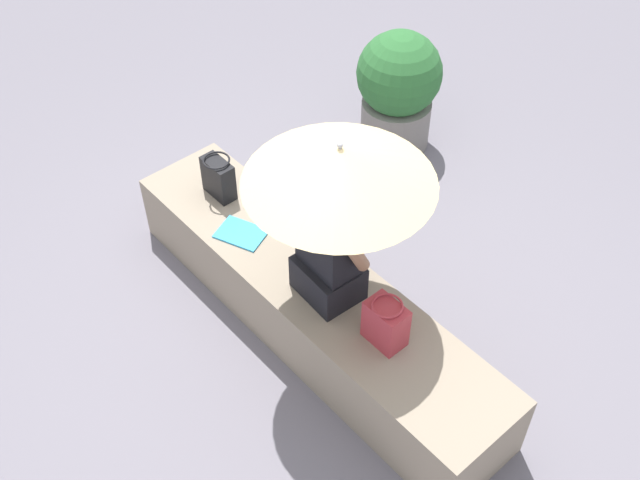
{
  "coord_description": "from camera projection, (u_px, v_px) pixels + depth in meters",
  "views": [
    {
      "loc": [
        -2.2,
        1.87,
        3.71
      ],
      "look_at": [
        -0.07,
        0.0,
        0.81
      ],
      "focal_mm": 43.7,
      "sensor_mm": 36.0,
      "label": 1
    }
  ],
  "objects": [
    {
      "name": "parasol",
      "position": [
        340.0,
        166.0,
        3.58
      ],
      "size": [
        0.94,
        0.94,
        1.07
      ],
      "color": "#B7B7BC",
      "rests_on": "stone_bench"
    },
    {
      "name": "magazine",
      "position": [
        241.0,
        233.0,
        4.58
      ],
      "size": [
        0.34,
        0.29,
        0.01
      ],
      "primitive_type": "cube",
      "rotation": [
        0.0,
        0.0,
        0.39
      ],
      "color": "#339ED1",
      "rests_on": "stone_bench"
    },
    {
      "name": "ground_plane",
      "position": [
        313.0,
        328.0,
        4.67
      ],
      "size": [
        14.0,
        14.0,
        0.0
      ],
      "primitive_type": "plane",
      "color": "slate"
    },
    {
      "name": "planter_near",
      "position": [
        398.0,
        88.0,
        5.58
      ],
      "size": [
        0.61,
        0.61,
        0.92
      ],
      "color": "gray",
      "rests_on": "ground"
    },
    {
      "name": "tote_bag_canvas",
      "position": [
        218.0,
        177.0,
        4.74
      ],
      "size": [
        0.22,
        0.17,
        0.27
      ],
      "color": "black",
      "rests_on": "stone_bench"
    },
    {
      "name": "stone_bench",
      "position": [
        312.0,
        303.0,
        4.51
      ],
      "size": [
        2.68,
        0.58,
        0.46
      ],
      "primitive_type": "cube",
      "color": "gray",
      "rests_on": "ground"
    },
    {
      "name": "person_seated",
      "position": [
        329.0,
        242.0,
        4.0
      ],
      "size": [
        0.48,
        0.3,
        0.9
      ],
      "color": "black",
      "rests_on": "stone_bench"
    },
    {
      "name": "handbag_black",
      "position": [
        385.0,
        324.0,
        3.95
      ],
      "size": [
        0.22,
        0.16,
        0.28
      ],
      "color": "#B2333D",
      "rests_on": "stone_bench"
    }
  ]
}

